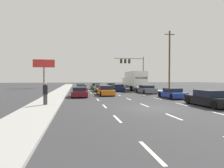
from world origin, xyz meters
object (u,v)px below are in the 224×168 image
Objects in this scene: car_red at (81,89)px; car_maroon at (79,92)px; car_gray at (146,89)px; roadside_billboard at (44,67)px; car_green at (96,86)px; car_tan at (100,88)px; car_yellow at (111,86)px; car_navy at (117,88)px; traffic_signal_mast at (130,64)px; pedestrian_near_corner at (45,93)px; car_blue at (172,94)px; utility_pole_mid at (169,60)px; car_silver at (80,87)px; box_truck at (134,80)px; car_black at (209,99)px; car_orange at (105,91)px.

car_maroon is at bearing -93.34° from car_red.
roadside_billboard is at bearing 131.13° from car_gray.
car_tan is at bearing -89.95° from car_green.
car_yellow is 1.02× the size of car_navy.
car_maroon is 23.18m from traffic_signal_mast.
car_gray is at bearing 42.20° from pedestrian_near_corner.
car_tan is at bearing -129.88° from traffic_signal_mast.
traffic_signal_mast is (8.33, 2.74, 5.05)m from car_green.
car_blue is 0.39× the size of utility_pole_mid.
car_maroon is at bearing -72.06° from roadside_billboard.
car_silver is 13.52m from roadside_billboard.
car_tan is 14.56m from car_blue.
box_truck is at bearing -38.22° from car_green.
box_truck is at bearing 90.42° from car_blue.
box_truck reaches higher than car_maroon.
car_yellow is at bearing 104.70° from car_gray.
car_black is 18.62m from utility_pole_mid.
car_red reaches higher than car_maroon.
car_black is 0.42× the size of utility_pole_mid.
utility_pole_mid reaches higher than car_blue.
car_tan is at bearing 169.58° from utility_pole_mid.
car_green is 1.05× the size of car_gray.
traffic_signal_mast reaches higher than pedestrian_near_corner.
car_orange is (-0.15, -14.80, 0.01)m from car_green.
car_green is at bearing 104.04° from car_black.
box_truck is (10.42, 11.12, 1.43)m from car_maroon.
utility_pole_mid reaches higher than car_gray.
car_blue is at bearing -56.86° from roadside_billboard.
car_maroon is at bearing 135.35° from car_black.
traffic_signal_mast is at bearing 29.35° from car_yellow.
car_maroon is at bearing 70.23° from pedestrian_near_corner.
box_truck is (9.99, -4.08, 1.41)m from car_silver.
car_silver is 0.92× the size of car_red.
car_yellow is (3.42, 14.69, -0.03)m from car_orange.
car_black is 0.64× the size of roadside_billboard.
utility_pole_mid reaches higher than car_yellow.
car_red is 1.06× the size of car_maroon.
car_red reaches higher than car_gray.
car_black is (6.65, -19.41, 0.04)m from car_tan.
car_tan is 7.57m from car_orange.
utility_pole_mid is (8.62, -9.30, 4.80)m from car_yellow.
car_green is 3.27m from car_yellow.
box_truck reaches higher than car_red.
car_black is 39.74m from roadside_billboard.
car_navy is 19.92m from car_black.
car_red is 14.92m from car_blue.
car_maroon is (-0.42, -15.20, -0.02)m from car_silver.
utility_pole_mid reaches higher than pedestrian_near_corner.
car_gray reaches higher than car_tan.
car_blue is (6.86, -12.84, -0.03)m from car_tan.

